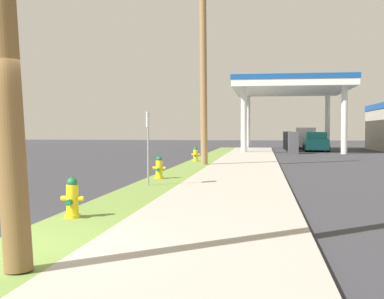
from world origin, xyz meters
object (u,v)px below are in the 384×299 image
at_px(fire_hydrant_nearest, 72,200).
at_px(fire_hydrant_third, 196,155).
at_px(car_teal_by_near_pump, 316,142).
at_px(street_sign_post, 148,133).
at_px(utility_pole_midground, 203,62).
at_px(truck_silver_at_forecourt, 306,139).
at_px(fire_hydrant_second, 159,169).

distance_m(fire_hydrant_nearest, fire_hydrant_third, 16.71).
height_order(fire_hydrant_nearest, car_teal_by_near_pump, car_teal_by_near_pump).
distance_m(fire_hydrant_third, street_sign_post, 11.35).
relative_size(fire_hydrant_nearest, fire_hydrant_third, 1.00).
distance_m(utility_pole_midground, truck_silver_at_forecourt, 26.99).
bearing_deg(street_sign_post, car_teal_by_near_pump, 74.65).
distance_m(fire_hydrant_second, fire_hydrant_third, 9.29).
xyz_separation_m(street_sign_post, car_teal_by_near_pump, (7.56, 27.54, -0.91)).
distance_m(fire_hydrant_second, car_teal_by_near_pump, 26.68).
bearing_deg(street_sign_post, fire_hydrant_nearest, -91.56).
bearing_deg(fire_hydrant_third, street_sign_post, -89.26).
bearing_deg(car_teal_by_near_pump, fire_hydrant_nearest, -103.16).
height_order(car_teal_by_near_pump, truck_silver_at_forecourt, truck_silver_at_forecourt).
bearing_deg(fire_hydrant_nearest, car_teal_by_near_pump, 76.84).
bearing_deg(utility_pole_midground, fire_hydrant_third, 106.45).
xyz_separation_m(fire_hydrant_nearest, car_teal_by_near_pump, (7.71, 32.97, 0.28)).
distance_m(fire_hydrant_third, car_teal_by_near_pump, 17.99).
bearing_deg(street_sign_post, utility_pole_midground, 86.63).
height_order(fire_hydrant_third, truck_silver_at_forecourt, truck_silver_at_forecourt).
relative_size(fire_hydrant_nearest, street_sign_post, 0.35).
bearing_deg(car_teal_by_near_pump, fire_hydrant_third, -115.37).
xyz_separation_m(fire_hydrant_third, truck_silver_at_forecourt, (7.51, 23.53, 0.47)).
bearing_deg(car_teal_by_near_pump, fire_hydrant_second, -106.69).
bearing_deg(utility_pole_midground, car_teal_by_near_pump, 69.23).
bearing_deg(street_sign_post, truck_silver_at_forecourt, 78.05).
distance_m(fire_hydrant_second, truck_silver_at_forecourt, 33.66).
bearing_deg(utility_pole_midground, street_sign_post, -93.37).
relative_size(fire_hydrant_nearest, car_teal_by_near_pump, 0.16).
bearing_deg(street_sign_post, fire_hydrant_third, 90.74).
height_order(fire_hydrant_third, utility_pole_midground, utility_pole_midground).
relative_size(fire_hydrant_second, car_teal_by_near_pump, 0.16).
bearing_deg(truck_silver_at_forecourt, street_sign_post, -101.95).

